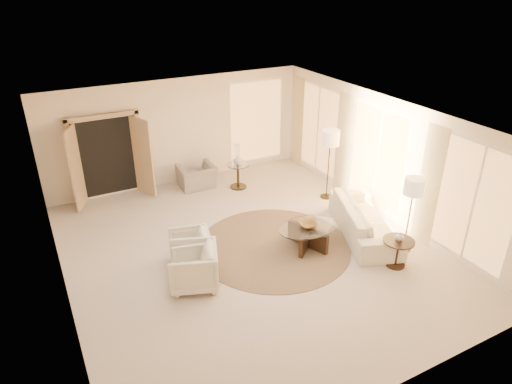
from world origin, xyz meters
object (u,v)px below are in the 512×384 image
end_vase (400,237)px  armchair_left (190,248)px  armchair_right (193,265)px  accent_chair (196,173)px  floor_lamp_near (330,141)px  floor_lamp_far (414,190)px  end_table (398,248)px  side_table (238,173)px  side_vase (238,160)px  coffee_table (308,234)px  sofa (365,220)px  bowl (308,225)px

end_vase → armchair_left: bearing=151.9°
armchair_right → accent_chair: armchair_right is taller
end_vase → floor_lamp_near: bearing=79.8°
armchair_right → floor_lamp_far: size_ratio=0.54×
end_table → side_table: (-1.18, 4.66, 0.01)m
armchair_left → floor_lamp_near: bearing=119.0°
side_vase → coffee_table: bearing=-89.7°
floor_lamp_near → sofa: bearing=-100.5°
sofa → armchair_right: armchair_right is taller
coffee_table → side_vase: side_vase is taller
bowl → end_vase: end_vase is taller
sofa → side_table: bearing=43.8°
armchair_right → floor_lamp_far: 4.48m
armchair_right → accent_chair: bearing=178.6°
armchair_left → bowl: 2.45m
floor_lamp_near → side_vase: size_ratio=6.96×
sofa → coffee_table: 1.38m
sofa → floor_lamp_near: bearing=11.3°
armchair_right → floor_lamp_far: bearing=98.2°
floor_lamp_far → bowl: bearing=148.8°
side_table → end_vase: 4.81m
sofa → side_vase: size_ratio=9.54×
armchair_right → side_vase: size_ratio=3.39×
sofa → armchair_right: bearing=111.0°
accent_chair → floor_lamp_far: (2.69, -4.86, 0.97)m
floor_lamp_near → end_vase: 3.25m
coffee_table → end_table: (1.16, -1.38, 0.09)m
bowl → end_vase: 1.81m
sofa → end_vase: bearing=-168.0°
end_table → bowl: 1.81m
floor_lamp_far → side_vase: bearing=111.9°
sofa → accent_chair: accent_chair is taller
accent_chair → side_vase: side_vase is taller
end_table → bowl: (-1.16, 1.38, 0.13)m
floor_lamp_near → end_table: bearing=-100.2°
sofa → bowl: 1.39m
armchair_left → coffee_table: (2.39, -0.52, -0.09)m
coffee_table → end_table: bearing=-50.0°
floor_lamp_far → accent_chair: bearing=119.0°
accent_chair → coffee_table: accent_chair is taller
armchair_left → bowl: size_ratio=2.24×
accent_chair → end_vase: size_ratio=5.40×
bowl → side_vase: size_ratio=1.36×
side_table → floor_lamp_near: size_ratio=0.37×
side_vase → side_table: bearing=180.0°
armchair_right → floor_lamp_far: floor_lamp_far is taller
floor_lamp_far → floor_lamp_near: bearing=90.0°
armchair_left → side_vase: side_vase is taller
coffee_table → bowl: bowl is taller
sofa → floor_lamp_near: size_ratio=1.37×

